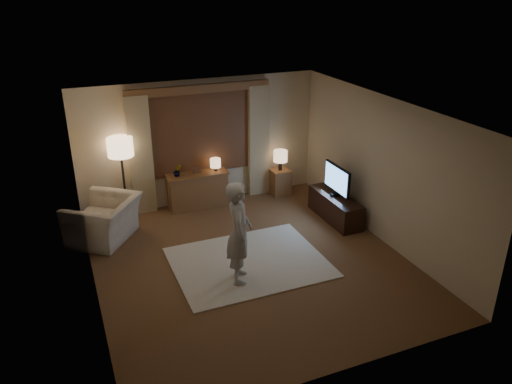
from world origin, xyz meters
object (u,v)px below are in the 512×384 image
side_table (280,182)px  tv_stand (335,207)px  armchair (104,220)px  person (239,232)px  sideboard (198,191)px

side_table → tv_stand: (0.47, -1.56, -0.03)m
armchair → tv_stand: bearing=114.6°
person → tv_stand: bearing=-44.0°
sideboard → person: size_ratio=0.73×
armchair → person: person is taller
sideboard → armchair: (-1.97, -0.72, 0.04)m
sideboard → tv_stand: 2.83m
sideboard → tv_stand: size_ratio=0.86×
side_table → tv_stand: size_ratio=0.40×
tv_stand → person: person is taller
sideboard → side_table: sideboard is taller
person → sideboard: bearing=15.0°
armchair → tv_stand: (4.30, -0.89, -0.14)m
side_table → person: 3.56m
side_table → person: size_ratio=0.34×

